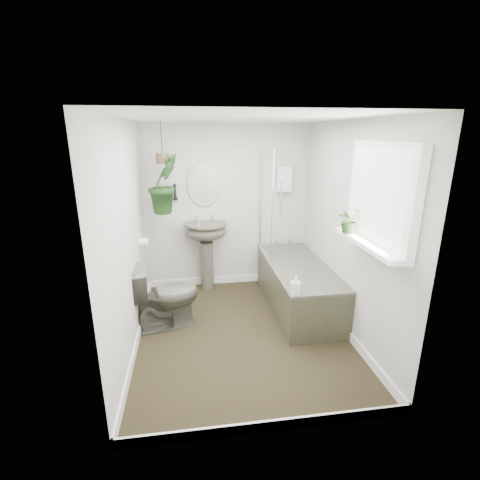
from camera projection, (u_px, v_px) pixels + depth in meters
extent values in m
cube|color=black|center=(242.00, 333.00, 3.95)|extent=(2.30, 2.80, 0.02)
cube|color=white|center=(242.00, 117.00, 3.27)|extent=(2.30, 2.80, 0.02)
cube|color=silver|center=(227.00, 208.00, 4.94)|extent=(2.30, 0.02, 2.30)
cube|color=silver|center=(275.00, 294.00, 2.28)|extent=(2.30, 0.02, 2.30)
cube|color=silver|center=(127.00, 240.00, 3.45)|extent=(0.02, 2.80, 2.30)
cube|color=silver|center=(348.00, 231.00, 3.77)|extent=(0.02, 2.80, 2.30)
cube|color=white|center=(242.00, 328.00, 3.93)|extent=(2.30, 2.80, 0.10)
cube|color=white|center=(284.00, 179.00, 4.87)|extent=(0.20, 0.10, 0.35)
ellipsoid|color=#B7B29F|center=(204.00, 184.00, 4.76)|extent=(0.46, 0.03, 0.62)
cylinder|color=black|center=(175.00, 192.00, 4.72)|extent=(0.04, 0.04, 0.22)
cylinder|color=white|center=(143.00, 243.00, 4.19)|extent=(0.11, 0.11, 0.11)
cube|color=white|center=(381.00, 196.00, 2.95)|extent=(0.08, 1.00, 0.90)
cube|color=white|center=(368.00, 244.00, 3.07)|extent=(0.18, 1.00, 0.04)
cube|color=white|center=(376.00, 196.00, 2.95)|extent=(0.01, 0.86, 0.76)
imported|color=#48483D|center=(165.00, 295.00, 3.97)|extent=(0.84, 0.61, 0.77)
imported|color=black|center=(349.00, 220.00, 3.30)|extent=(0.26, 0.24, 0.25)
imported|color=black|center=(164.00, 184.00, 4.27)|extent=(0.52, 0.50, 0.73)
imported|color=#2A2928|center=(296.00, 285.00, 3.54)|extent=(0.10, 0.10, 0.20)
cylinder|color=brown|center=(163.00, 158.00, 4.18)|extent=(0.16, 0.16, 0.12)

